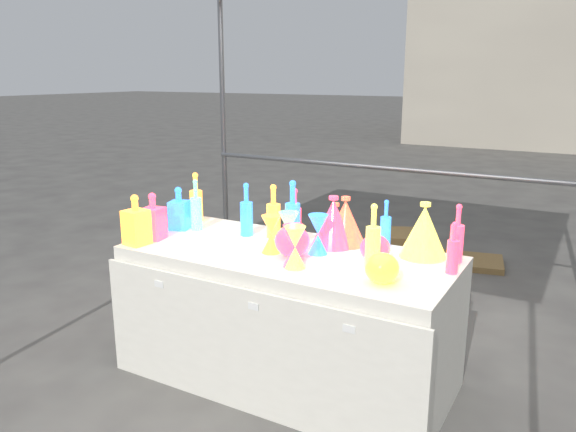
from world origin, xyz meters
The scene contains 30 objects.
ground centered at (0.00, 0.00, 0.00)m, with size 80.00×80.00×0.00m, color slate.
display_table centered at (0.00, -0.01, 0.37)m, with size 1.84×0.83×0.75m.
cardboard_box_closed centered at (-0.01, 1.90, 0.19)m, with size 0.53×0.39×0.39m, color olive.
cardboard_box_flat centered at (0.46, 2.50, 0.03)m, with size 0.63×0.45×0.05m, color olive.
bottle_0 centered at (-0.85, 0.28, 0.91)m, with size 0.08×0.08×0.32m, color red, non-canonical shape.
bottle_1 centered at (-0.37, 0.16, 0.91)m, with size 0.08×0.08×0.32m, color #1A9140, non-canonical shape.
bottle_3 centered at (-0.06, 0.18, 0.91)m, with size 0.08×0.08×0.32m, color #2132C2, non-canonical shape.
bottle_5 centered at (-0.71, 0.11, 0.91)m, with size 0.07×0.07×0.32m, color #AA226A, non-canonical shape.
bottle_6 centered at (-0.21, 0.20, 0.91)m, with size 0.08×0.08×0.32m, color red, non-canonical shape.
bottle_7 centered at (-0.06, 0.16, 0.93)m, with size 0.09×0.09×0.36m, color #1A9140, non-canonical shape.
decanter_0 centered at (-0.81, -0.30, 0.89)m, with size 0.12×0.12×0.29m, color red, non-canonical shape.
decanter_1 centered at (-0.80, -0.17, 0.89)m, with size 0.11×0.11×0.28m, color #FF571A, non-canonical shape.
decanter_2 centered at (-0.81, 0.07, 0.88)m, with size 0.11×0.11×0.27m, color #1A9140, non-canonical shape.
hourglass_0 centered at (0.14, -0.19, 0.86)m, with size 0.11×0.11×0.21m, color #FF571A, non-canonical shape.
hourglass_1 centered at (0.14, -0.20, 0.85)m, with size 0.10×0.10×0.20m, color #2132C2, non-canonical shape.
hourglass_2 centered at (0.16, -0.21, 0.86)m, with size 0.11×0.11×0.21m, color #126475, non-canonical shape.
hourglass_3 centered at (0.00, 0.00, 0.86)m, with size 0.11×0.11×0.22m, color #AA226A, non-canonical shape.
hourglass_4 centered at (-0.07, -0.06, 0.85)m, with size 0.10×0.10×0.21m, color red, non-canonical shape.
hourglass_5 centered at (0.16, 0.05, 0.86)m, with size 0.11×0.11×0.22m, color #1A9140, non-canonical shape.
globe_0 centered at (0.61, -0.20, 0.81)m, with size 0.16×0.16×0.13m, color red, non-canonical shape.
globe_2 centered at (0.06, -0.06, 0.82)m, with size 0.19×0.19×0.15m, color #FF571A, non-canonical shape.
globe_3 centered at (0.47, 0.08, 0.81)m, with size 0.16×0.16×0.13m, color #2132C2, non-canonical shape.
lampshade_0 centered at (0.15, 0.28, 0.87)m, with size 0.20×0.20×0.23m, color yellow, non-canonical shape.
lampshade_1 centered at (0.21, 0.28, 0.89)m, with size 0.23×0.23×0.28m, color yellow, non-canonical shape.
lampshade_2 centered at (0.16, 0.22, 0.89)m, with size 0.24×0.24×0.29m, color #2132C2, non-canonical shape.
lampshade_3 centered at (0.66, 0.28, 0.90)m, with size 0.25×0.25×0.29m, color #126475, non-canonical shape.
bottle_8 centered at (0.43, 0.35, 0.88)m, with size 0.06×0.06×0.27m, color #1A9140, non-canonical shape.
bottle_9 centered at (0.83, 0.28, 0.90)m, with size 0.07×0.07×0.31m, color #FF571A, non-canonical shape.
bottle_10 centered at (0.86, 0.10, 0.88)m, with size 0.06×0.06×0.26m, color #2132C2, non-canonical shape.
bottle_11 centered at (0.49, -0.02, 0.91)m, with size 0.07×0.07×0.33m, color #126475, non-canonical shape.
Camera 1 is at (1.43, -2.53, 1.69)m, focal length 35.00 mm.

